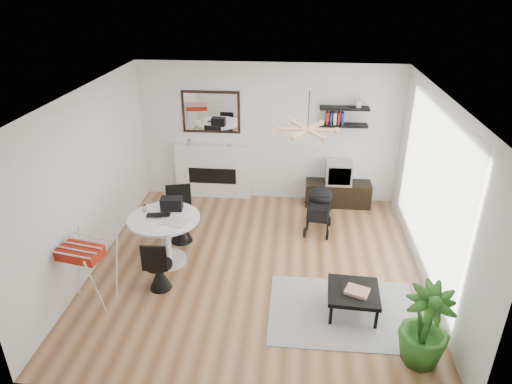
# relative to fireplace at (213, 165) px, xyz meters

# --- Properties ---
(floor) EXTENTS (5.00, 5.00, 0.00)m
(floor) POSITION_rel_fireplace_xyz_m (1.10, -2.42, -0.69)
(floor) COLOR brown
(floor) RESTS_ON ground
(ceiling) EXTENTS (5.00, 5.00, 0.00)m
(ceiling) POSITION_rel_fireplace_xyz_m (1.10, -2.42, 2.01)
(ceiling) COLOR white
(ceiling) RESTS_ON wall_back
(wall_back) EXTENTS (5.00, 0.00, 5.00)m
(wall_back) POSITION_rel_fireplace_xyz_m (1.10, 0.08, 0.66)
(wall_back) COLOR white
(wall_back) RESTS_ON floor
(wall_left) EXTENTS (0.00, 5.00, 5.00)m
(wall_left) POSITION_rel_fireplace_xyz_m (-1.40, -2.42, 0.66)
(wall_left) COLOR white
(wall_left) RESTS_ON floor
(wall_right) EXTENTS (0.00, 5.00, 5.00)m
(wall_right) POSITION_rel_fireplace_xyz_m (3.60, -2.42, 0.66)
(wall_right) COLOR white
(wall_right) RESTS_ON floor
(sheer_curtain) EXTENTS (0.04, 3.60, 2.60)m
(sheer_curtain) POSITION_rel_fireplace_xyz_m (3.50, -2.22, 0.66)
(sheer_curtain) COLOR white
(sheer_curtain) RESTS_ON wall_right
(fireplace) EXTENTS (1.50, 0.17, 2.16)m
(fireplace) POSITION_rel_fireplace_xyz_m (0.00, 0.00, 0.00)
(fireplace) COLOR white
(fireplace) RESTS_ON floor
(shelf_lower) EXTENTS (0.90, 0.25, 0.04)m
(shelf_lower) POSITION_rel_fireplace_xyz_m (2.50, -0.05, 0.91)
(shelf_lower) COLOR black
(shelf_lower) RESTS_ON wall_back
(shelf_upper) EXTENTS (0.90, 0.25, 0.04)m
(shelf_upper) POSITION_rel_fireplace_xyz_m (2.50, -0.05, 1.23)
(shelf_upper) COLOR black
(shelf_upper) RESTS_ON wall_back
(pendant_lamp) EXTENTS (0.90, 0.90, 0.10)m
(pendant_lamp) POSITION_rel_fireplace_xyz_m (1.80, -2.12, 1.46)
(pendant_lamp) COLOR tan
(pendant_lamp) RESTS_ON ceiling
(tv_console) EXTENTS (1.26, 0.44, 0.47)m
(tv_console) POSITION_rel_fireplace_xyz_m (2.50, -0.15, -0.45)
(tv_console) COLOR black
(tv_console) RESTS_ON floor
(crt_tv) EXTENTS (0.50, 0.43, 0.43)m
(crt_tv) POSITION_rel_fireplace_xyz_m (2.48, -0.16, 0.00)
(crt_tv) COLOR #B0B0B2
(crt_tv) RESTS_ON tv_console
(dining_table) EXTENTS (1.09, 1.09, 0.80)m
(dining_table) POSITION_rel_fireplace_xyz_m (-0.31, -2.42, -0.16)
(dining_table) COLOR white
(dining_table) RESTS_ON floor
(laptop) EXTENTS (0.39, 0.28, 0.03)m
(laptop) POSITION_rel_fireplace_xyz_m (-0.39, -2.45, 0.13)
(laptop) COLOR black
(laptop) RESTS_ON dining_table
(black_bag) EXTENTS (0.35, 0.22, 0.20)m
(black_bag) POSITION_rel_fireplace_xyz_m (-0.25, -2.16, 0.21)
(black_bag) COLOR black
(black_bag) RESTS_ON dining_table
(newspaper) EXTENTS (0.44, 0.39, 0.01)m
(newspaper) POSITION_rel_fireplace_xyz_m (-0.11, -2.54, 0.12)
(newspaper) COLOR silver
(newspaper) RESTS_ON dining_table
(drinking_glass) EXTENTS (0.06, 0.06, 0.10)m
(drinking_glass) POSITION_rel_fireplace_xyz_m (-0.66, -2.25, 0.17)
(drinking_glass) COLOR white
(drinking_glass) RESTS_ON dining_table
(chair_far) EXTENTS (0.49, 0.50, 0.96)m
(chair_far) POSITION_rel_fireplace_xyz_m (-0.25, -1.76, -0.38)
(chair_far) COLOR black
(chair_far) RESTS_ON floor
(chair_near) EXTENTS (0.39, 0.40, 0.82)m
(chair_near) POSITION_rel_fireplace_xyz_m (-0.23, -3.11, -0.42)
(chair_near) COLOR black
(chair_near) RESTS_ON floor
(drying_rack) EXTENTS (0.76, 0.72, 0.97)m
(drying_rack) POSITION_rel_fireplace_xyz_m (-1.08, -3.52, -0.17)
(drying_rack) COLOR white
(drying_rack) RESTS_ON floor
(stroller) EXTENTS (0.52, 0.74, 0.87)m
(stroller) POSITION_rel_fireplace_xyz_m (2.09, -1.18, -0.31)
(stroller) COLOR black
(stroller) RESTS_ON floor
(rug) EXTENTS (2.00, 1.44, 0.01)m
(rug) POSITION_rel_fireplace_xyz_m (2.38, -3.39, -0.68)
(rug) COLOR #9E9E9E
(rug) RESTS_ON floor
(coffee_table) EXTENTS (0.70, 0.70, 0.34)m
(coffee_table) POSITION_rel_fireplace_xyz_m (2.48, -3.36, -0.37)
(coffee_table) COLOR black
(coffee_table) RESTS_ON rug
(magazines) EXTENTS (0.36, 0.33, 0.04)m
(magazines) POSITION_rel_fireplace_xyz_m (2.52, -3.41, -0.31)
(magazines) COLOR red
(magazines) RESTS_ON coffee_table
(potted_plant) EXTENTS (0.58, 0.58, 1.03)m
(potted_plant) POSITION_rel_fireplace_xyz_m (3.19, -4.16, -0.17)
(potted_plant) COLOR #28611B
(potted_plant) RESTS_ON floor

